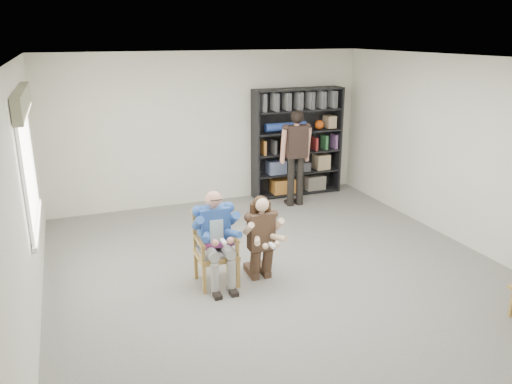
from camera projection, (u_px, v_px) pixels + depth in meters
name	position (u px, v px, depth m)	size (l,w,h in m)	color
room_shell	(289.00, 177.00, 6.15)	(6.00, 7.00, 2.80)	silver
floor	(286.00, 279.00, 6.58)	(6.00, 7.00, 0.01)	slate
window_left	(30.00, 162.00, 5.96)	(0.16, 2.00, 1.75)	white
armchair	(216.00, 249.00, 6.34)	(0.56, 0.54, 0.96)	olive
seated_man	(216.00, 238.00, 6.29)	(0.54, 0.75, 1.25)	navy
kneeling_woman	(262.00, 239.00, 6.40)	(0.48, 0.77, 1.14)	#39281A
bookshelf	(297.00, 143.00, 9.75)	(1.80, 0.38, 2.10)	black
standing_man	(296.00, 159.00, 9.14)	(0.55, 0.30, 1.78)	black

